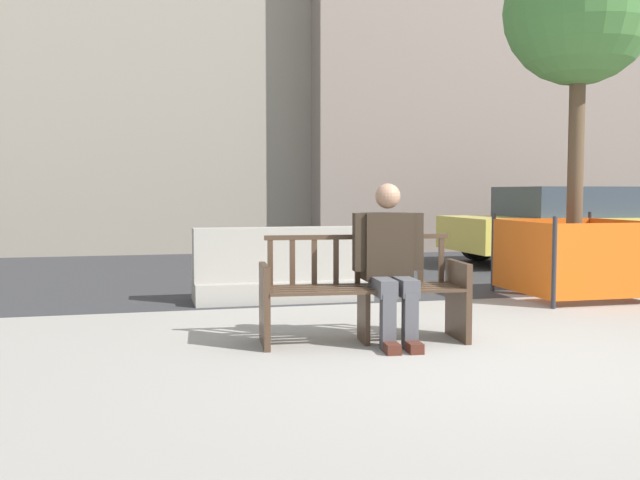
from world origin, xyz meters
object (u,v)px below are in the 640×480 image
Objects in this scene: seated_person at (390,259)px; jersey_barrier_centre at (282,271)px; street_bench at (363,294)px; car_sedan_mid at (569,226)px; construction_fence at (573,256)px; street_tree at (579,12)px.

seated_person reaches higher than jersey_barrier_centre.
street_bench is at bearing 160.56° from seated_person.
jersey_barrier_centre is (-0.44, 2.43, -0.35)m from seated_person.
car_sedan_mid is (5.13, 5.30, -0.03)m from seated_person.
jersey_barrier_centre is at bearing 170.22° from construction_fence.
seated_person is 3.48m from construction_fence.
seated_person is 4.34m from street_tree.
street_tree reaches higher than construction_fence.
car_sedan_mid is at bearing 45.95° from seated_person.
seated_person is 0.66× the size of jersey_barrier_centre.
construction_fence is (2.94, 1.85, -0.20)m from seated_person.
street_tree is 4.87m from car_sedan_mid.
seated_person reaches higher than construction_fence.
construction_fence is at bearing -9.78° from jersey_barrier_centre.
construction_fence is at bearing 0.00° from street_tree.
street_bench is 1.22× the size of construction_fence.
seated_person reaches higher than street_bench.
seated_person is at bearing -147.82° from street_tree.
street_tree is at bearing 180.00° from construction_fence.
car_sedan_mid is (2.19, 3.45, 0.16)m from construction_fence.
street_bench is 0.86× the size of jersey_barrier_centre.
car_sedan_mid reaches higher than jersey_barrier_centre.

